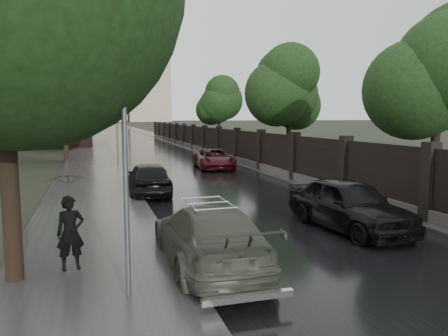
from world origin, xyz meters
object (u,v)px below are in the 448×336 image
car_right_far (214,159)px  pedestrian_umbrella (69,193)px  volga_sedan (208,236)px  car_right_near (349,204)px  tree_right_b (289,96)px  hatchback_left (149,178)px  tree_right_c (219,104)px  tree_left_far (64,94)px  traffic_light (117,133)px  tree_right_a (439,81)px  lamp_post (125,163)px

car_right_far → pedestrian_umbrella: size_ratio=1.92×
volga_sedan → car_right_near: bearing=-158.4°
car_right_near → car_right_far: bearing=83.5°
tree_right_b → hatchback_left: 14.88m
tree_right_c → tree_right_b: bearing=-90.0°
tree_left_far → tree_right_b: (15.50, -8.00, -0.29)m
traffic_light → tree_left_far: bearing=126.5°
traffic_light → car_right_far: 7.19m
tree_right_b → volga_sedan: size_ratio=1.39×
tree_right_a → pedestrian_umbrella: 15.08m
tree_left_far → hatchback_left: tree_left_far is taller
traffic_light → car_right_far: bearing=-27.8°
tree_right_b → lamp_post: tree_right_b is taller
lamp_post → tree_right_a: bearing=26.7°
volga_sedan → car_right_far: volga_sedan is taller
car_right_near → tree_right_c: bearing=74.9°
traffic_light → volga_sedan: bearing=-87.7°
traffic_light → pedestrian_umbrella: 21.82m
tree_left_far → pedestrian_umbrella: size_ratio=2.87×
traffic_light → hatchback_left: (0.70, -11.97, -1.63)m
car_right_far → hatchback_left: bearing=-118.1°
tree_left_far → lamp_post: bearing=-84.8°
car_right_near → tree_right_a: bearing=21.3°
tree_right_a → car_right_near: size_ratio=1.47×
traffic_light → hatchback_left: 12.10m
lamp_post → car_right_near: lamp_post is taller
tree_right_b → car_right_far: bearing=-177.4°
tree_left_far → tree_right_b: 17.45m
hatchback_left → tree_left_far: bearing=-73.9°
lamp_post → hatchback_left: 11.82m
tree_left_far → tree_right_b: size_ratio=1.05×
traffic_light → pedestrian_umbrella: bearing=-95.8°
lamp_post → traffic_light: bearing=87.3°
car_right_near → car_right_far: size_ratio=0.97×
tree_right_b → lamp_post: bearing=-122.2°
volga_sedan → tree_left_far: bearing=-79.8°
tree_right_c → hatchback_left: size_ratio=1.56×
lamp_post → car_right_near: bearing=26.6°
lamp_post → tree_left_far: bearing=95.2°
tree_right_c → car_right_far: 19.58m
tree_right_b → car_right_far: 7.06m
volga_sedan → traffic_light: bearing=-87.2°
tree_left_far → lamp_post: size_ratio=1.45×
tree_right_a → traffic_light: size_ratio=1.75×
tree_right_b → traffic_light: tree_right_b is taller
tree_right_b → pedestrian_umbrella: 23.56m
car_right_near → tree_right_b: bearing=65.3°
lamp_post → hatchback_left: size_ratio=1.14×
traffic_light → car_right_near: bearing=-73.6°
pedestrian_umbrella → lamp_post: bearing=-69.8°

